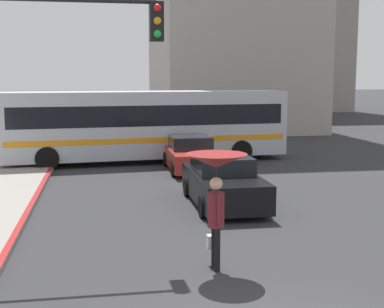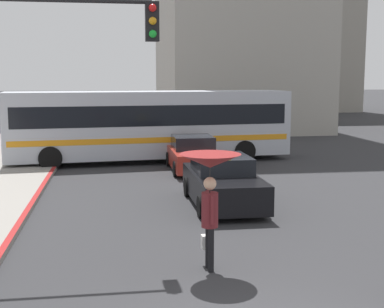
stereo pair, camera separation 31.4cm
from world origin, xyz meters
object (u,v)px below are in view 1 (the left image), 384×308
Objects in this scene: pedestrian_with_umbrella at (216,174)px; traffic_light at (44,68)px; taxi at (223,182)px; city_bus at (147,123)px; sedan_red at (191,155)px.

pedestrian_with_umbrella is 0.41× the size of traffic_light.
city_bus is at bearing -80.14° from taxi.
sedan_red is 0.72× the size of traffic_light.
pedestrian_with_umbrella is (0.14, -13.85, 0.15)m from city_bus.
sedan_red is at bearing 64.39° from traffic_light.
traffic_light reaches higher than city_bus.
traffic_light is (-3.13, -12.39, 2.18)m from city_bus.
sedan_red is 11.35m from pedestrian_with_umbrella.
sedan_red is 1.75× the size of pedestrian_with_umbrella.
pedestrian_with_umbrella is (-1.39, -11.19, 1.25)m from sedan_red.
traffic_light is at bearing 64.39° from sedan_red.
sedan_red is 3.26m from city_bus.
taxi is 5.54m from pedestrian_with_umbrella.
taxi is 6.79m from traffic_light.
city_bus is at bearing -2.00° from pedestrian_with_umbrella.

